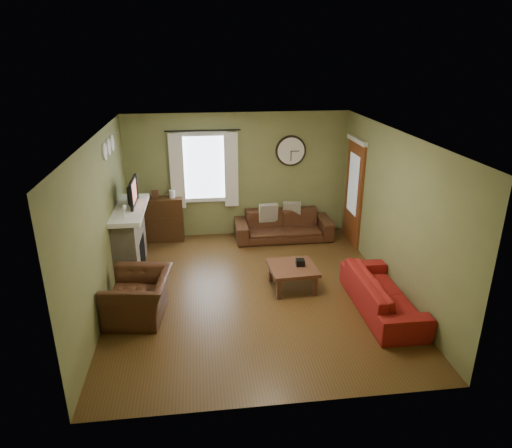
{
  "coord_description": "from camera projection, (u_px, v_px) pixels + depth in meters",
  "views": [
    {
      "loc": [
        -0.79,
        -6.63,
        3.79
      ],
      "look_at": [
        0.1,
        0.4,
        1.05
      ],
      "focal_mm": 32.0,
      "sensor_mm": 36.0,
      "label": 1
    }
  ],
  "objects": [
    {
      "name": "tissue_box",
      "position": [
        300.0,
        266.0,
        7.6
      ],
      "size": [
        0.15,
        0.15,
        0.11
      ],
      "primitive_type": "cube",
      "rotation": [
        0.0,
        0.0,
        -0.08
      ],
      "color": "black",
      "rests_on": "coffee_table"
    },
    {
      "name": "sofa_red",
      "position": [
        383.0,
        293.0,
        6.98
      ],
      "size": [
        0.75,
        1.92,
        0.56
      ],
      "primitive_type": "imported",
      "rotation": [
        0.0,
        0.0,
        1.57
      ],
      "color": "maroon",
      "rests_on": "floor"
    },
    {
      "name": "wine_glass_b",
      "position": [
        124.0,
        211.0,
        7.49
      ],
      "size": [
        0.07,
        0.07,
        0.21
      ],
      "primitive_type": null,
      "color": "white",
      "rests_on": "mantel"
    },
    {
      "name": "sofa_brown",
      "position": [
        283.0,
        225.0,
        9.61
      ],
      "size": [
        2.02,
        0.79,
        0.59
      ],
      "primitive_type": "imported",
      "color": "#402315",
      "rests_on": "floor"
    },
    {
      "name": "door",
      "position": [
        354.0,
        193.0,
        9.19
      ],
      "size": [
        0.05,
        0.9,
        2.1
      ],
      "primitive_type": "cube",
      "color": "brown",
      "rests_on": "floor"
    },
    {
      "name": "wall_back",
      "position": [
        238.0,
        175.0,
        9.53
      ],
      "size": [
        4.6,
        0.0,
        2.6
      ],
      "primitive_type": "cube",
      "color": "olive",
      "rests_on": "ground"
    },
    {
      "name": "armchair",
      "position": [
        139.0,
        297.0,
        6.78
      ],
      "size": [
        1.02,
        1.13,
        0.67
      ],
      "primitive_type": "imported",
      "rotation": [
        0.0,
        0.0,
        -1.69
      ],
      "color": "#402315",
      "rests_on": "floor"
    },
    {
      "name": "medallion_right",
      "position": [
        112.0,
        143.0,
        7.9
      ],
      "size": [
        0.28,
        0.28,
        0.03
      ],
      "primitive_type": "cylinder",
      "color": "white",
      "rests_on": "wall_left"
    },
    {
      "name": "curtain_right",
      "position": [
        231.0,
        170.0,
        9.35
      ],
      "size": [
        0.28,
        0.04,
        1.55
      ],
      "primitive_type": "cube",
      "color": "white",
      "rests_on": "wall_back"
    },
    {
      "name": "wall_left",
      "position": [
        101.0,
        225.0,
        6.86
      ],
      "size": [
        0.0,
        5.2,
        2.6
      ],
      "primitive_type": "cube",
      "color": "olive",
      "rests_on": "ground"
    },
    {
      "name": "pillow_left",
      "position": [
        292.0,
        210.0,
        9.73
      ],
      "size": [
        0.39,
        0.18,
        0.38
      ],
      "primitive_type": "cube",
      "rotation": [
        0.0,
        0.0,
        -0.17
      ],
      "color": "gray",
      "rests_on": "sofa_brown"
    },
    {
      "name": "medallion_left",
      "position": [
        105.0,
        152.0,
        7.26
      ],
      "size": [
        0.28,
        0.28,
        0.03
      ],
      "primitive_type": "cylinder",
      "color": "white",
      "rests_on": "wall_left"
    },
    {
      "name": "coffee_table",
      "position": [
        292.0,
        277.0,
        7.64
      ],
      "size": [
        0.8,
        0.8,
        0.41
      ],
      "primitive_type": null,
      "rotation": [
        0.0,
        0.0,
        0.06
      ],
      "color": "#563021",
      "rests_on": "floor"
    },
    {
      "name": "bookshelf",
      "position": [
        164.0,
        219.0,
        9.48
      ],
      "size": [
        0.78,
        0.33,
        0.93
      ],
      "primitive_type": null,
      "color": "#3B2310",
      "rests_on": "floor"
    },
    {
      "name": "medallion_mid",
      "position": [
        109.0,
        147.0,
        7.58
      ],
      "size": [
        0.28,
        0.28,
        0.03
      ],
      "primitive_type": "cylinder",
      "color": "white",
      "rests_on": "wall_left"
    },
    {
      "name": "floor",
      "position": [
        253.0,
        292.0,
        7.59
      ],
      "size": [
        4.6,
        5.2,
        0.0
      ],
      "primitive_type": "cube",
      "color": "#513618",
      "rests_on": "ground"
    },
    {
      "name": "book",
      "position": [
        164.0,
        193.0,
        9.51
      ],
      "size": [
        0.24,
        0.25,
        0.02
      ],
      "primitive_type": "imported",
      "rotation": [
        0.0,
        0.0,
        0.59
      ],
      "color": "#563021",
      "rests_on": "bookshelf"
    },
    {
      "name": "tv",
      "position": [
        129.0,
        195.0,
        8.07
      ],
      "size": [
        0.08,
        0.6,
        0.35
      ],
      "primitive_type": "imported",
      "rotation": [
        0.0,
        0.0,
        1.57
      ],
      "color": "black",
      "rests_on": "mantel"
    },
    {
      "name": "mantel",
      "position": [
        128.0,
        210.0,
        8.0
      ],
      "size": [
        0.58,
        1.6,
        0.08
      ],
      "primitive_type": "cube",
      "color": "white",
      "rests_on": "fireplace"
    },
    {
      "name": "wine_glass_a",
      "position": [
        124.0,
        212.0,
        7.47
      ],
      "size": [
        0.07,
        0.07,
        0.19
      ],
      "primitive_type": null,
      "color": "white",
      "rests_on": "mantel"
    },
    {
      "name": "ceiling",
      "position": [
        253.0,
        135.0,
        6.66
      ],
      "size": [
        4.6,
        5.2,
        0.0
      ],
      "primitive_type": "cube",
      "color": "white",
      "rests_on": "ground"
    },
    {
      "name": "fireplace",
      "position": [
        130.0,
        240.0,
        8.21
      ],
      "size": [
        0.4,
        1.4,
        1.1
      ],
      "primitive_type": "cube",
      "color": "tan",
      "rests_on": "floor"
    },
    {
      "name": "curtain_left",
      "position": [
        177.0,
        172.0,
        9.22
      ],
      "size": [
        0.28,
        0.04,
        1.55
      ],
      "primitive_type": "cube",
      "color": "white",
      "rests_on": "wall_back"
    },
    {
      "name": "curtain_rod",
      "position": [
        203.0,
        131.0,
        8.99
      ],
      "size": [
        0.03,
        0.03,
        1.5
      ],
      "primitive_type": "cylinder",
      "color": "black",
      "rests_on": "wall_back"
    },
    {
      "name": "wall_right",
      "position": [
        393.0,
        212.0,
        7.39
      ],
      "size": [
        0.0,
        5.2,
        2.6
      ],
      "primitive_type": "cube",
      "color": "olive",
      "rests_on": "ground"
    },
    {
      "name": "tv_screen",
      "position": [
        134.0,
        192.0,
        8.06
      ],
      "size": [
        0.02,
        0.62,
        0.36
      ],
      "primitive_type": "cube",
      "color": "#994C3F",
      "rests_on": "mantel"
    },
    {
      "name": "wall_front",
      "position": [
        283.0,
        305.0,
        4.72
      ],
      "size": [
        4.6,
        0.0,
        2.6
      ],
      "primitive_type": "cube",
      "color": "olive",
      "rests_on": "ground"
    },
    {
      "name": "wall_clock",
      "position": [
        291.0,
        151.0,
        9.43
      ],
      "size": [
        0.64,
        0.06,
        0.64
      ],
      "primitive_type": null,
      "color": "white",
      "rests_on": "wall_back"
    },
    {
      "name": "pillow_right",
      "position": [
        268.0,
        213.0,
        9.59
      ],
      "size": [
        0.4,
        0.14,
        0.39
      ],
      "primitive_type": "cube",
      "rotation": [
        0.0,
        0.0,
        0.07
      ],
      "color": "gray",
      "rests_on": "sofa_brown"
    },
    {
      "name": "firebox",
      "position": [
        142.0,
        253.0,
        8.33
      ],
      "size": [
        0.04,
        0.6,
        0.55
      ],
      "primitive_type": "cube",
      "color": "black",
      "rests_on": "fireplace"
    },
    {
      "name": "window_pane",
      "position": [
        204.0,
        167.0,
        9.36
      ],
      "size": [
        1.0,
        0.02,
        1.3
      ],
      "primitive_type": null,
      "color": "silver",
      "rests_on": "wall_back"
    }
  ]
}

